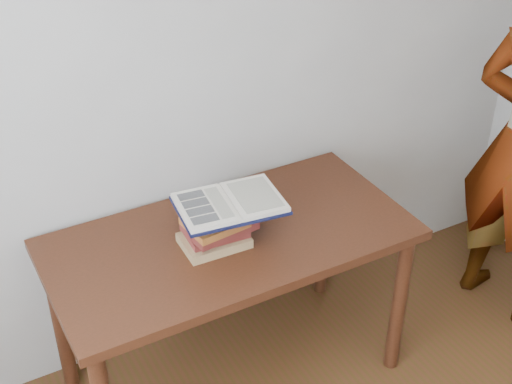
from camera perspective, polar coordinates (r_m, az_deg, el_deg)
desk at (r=2.69m, az=-2.03°, el=-5.17°), size 1.35×0.68×0.72m
book_stack at (r=2.55m, az=-3.16°, el=-2.88°), size 0.27×0.19×0.15m
open_book at (r=2.52m, az=-2.10°, el=-0.92°), size 0.40×0.30×0.03m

